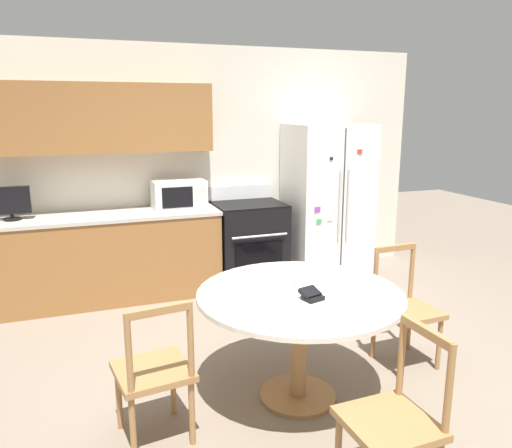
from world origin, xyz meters
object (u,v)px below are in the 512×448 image
Objects in this scene: microwave at (179,194)px; dining_chair_near at (394,421)px; refrigerator at (327,202)px; countertop_tv at (11,202)px; dining_chair_left at (154,373)px; oven_range at (249,243)px; wallet at (311,295)px; candle_glass at (290,287)px; dining_chair_right at (405,309)px.

dining_chair_near is (0.37, -3.35, -0.62)m from microwave.
refrigerator reaches higher than countertop_tv.
refrigerator is 1.96× the size of dining_chair_near.
refrigerator is at bearing 37.55° from dining_chair_left.
refrigerator is at bearing -1.58° from countertop_tv.
oven_range is 1.20× the size of dining_chair_near.
dining_chair_left is 1.00× the size of dining_chair_near.
refrigerator is 11.49× the size of wallet.
oven_range is 12.51× the size of candle_glass.
oven_range reaches higher than dining_chair_left.
countertop_tv is 2.99m from candle_glass.
candle_glass is (0.91, 0.13, 0.36)m from dining_chair_left.
dining_chair_near is at bearing -112.34° from refrigerator.
dining_chair_left is (-2.36, -2.37, -0.45)m from refrigerator.
dining_chair_right is 10.45× the size of candle_glass.
dining_chair_left reaches higher than wallet.
countertop_tv is at bearing 28.85° from dining_chair_near.
microwave reaches higher than oven_range.
refrigerator is 1.71m from microwave.
oven_range is at bearing -78.38° from dining_chair_right.
dining_chair_near is (1.97, -3.33, -0.64)m from countertop_tv.
countertop_tv is (-2.36, 0.04, 0.60)m from oven_range.
dining_chair_left is at bearing 6.26° from dining_chair_right.
countertop_tv is at bearing 179.00° from oven_range.
dining_chair_near reaches higher than wallet.
candle_glass is 0.56× the size of wallet.
wallet is (-0.43, -2.44, 0.32)m from oven_range.
dining_chair_left is at bearing -120.53° from oven_range.
microwave is at bearing 0.75° from countertop_tv.
countertop_tv is (-3.30, 0.09, 0.19)m from refrigerator.
dining_chair_right is at bearing -36.96° from countertop_tv.
countertop_tv is 2.71m from dining_chair_left.
refrigerator reaches higher than candle_glass.
dining_chair_left is 1.00× the size of dining_chair_right.
oven_range is 0.96m from microwave.
refrigerator is 2.76m from wallet.
wallet is (0.33, -2.50, -0.26)m from microwave.
dining_chair_near is at bearing -83.75° from microwave.
wallet is at bearing -100.09° from oven_range.
oven_range is 2.50m from wallet.
microwave is (-1.70, 0.11, 0.17)m from refrigerator.
refrigerator is at bearing -3.04° from oven_range.
wallet is at bearing -62.25° from candle_glass.
wallet is (-0.04, 0.85, 0.35)m from dining_chair_near.
refrigerator reaches higher than dining_chair_left.
candle_glass is (-0.51, -2.29, 0.33)m from oven_range.
dining_chair_near is (1.03, -0.87, 0.00)m from dining_chair_left.
wallet is at bearing 1.09° from dining_chair_near.
dining_chair_right is 1.11m from candle_glass.
refrigerator is at bearing -24.10° from dining_chair_near.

